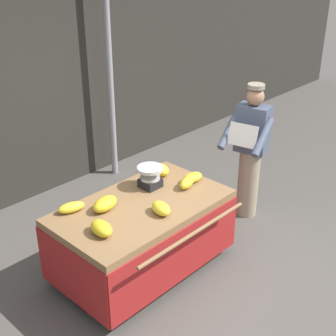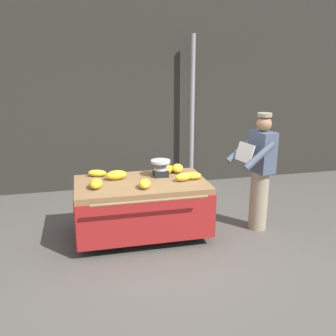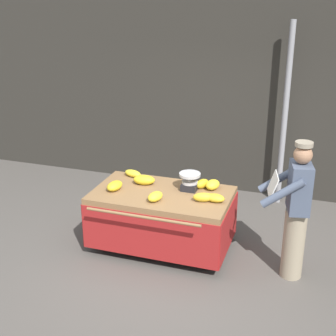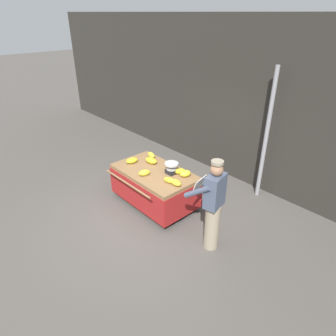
# 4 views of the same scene
# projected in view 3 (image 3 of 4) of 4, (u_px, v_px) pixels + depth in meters

# --- Properties ---
(ground_plane) EXTENTS (60.00, 60.00, 0.00)m
(ground_plane) POSITION_uv_depth(u_px,v_px,m) (173.00, 268.00, 5.96)
(ground_plane) COLOR #514C47
(back_wall) EXTENTS (16.00, 0.24, 3.76)m
(back_wall) POSITION_uv_depth(u_px,v_px,m) (227.00, 80.00, 7.78)
(back_wall) COLOR #2D2B26
(back_wall) RESTS_ON ground
(street_pole) EXTENTS (0.09, 0.09, 2.87)m
(street_pole) POSITION_uv_depth(u_px,v_px,m) (285.00, 117.00, 7.30)
(street_pole) COLOR gray
(street_pole) RESTS_ON ground
(banana_cart) EXTENTS (1.81, 1.25, 0.81)m
(banana_cart) POSITION_uv_depth(u_px,v_px,m) (162.00, 207.00, 6.23)
(banana_cart) COLOR olive
(banana_cart) RESTS_ON ground
(weighing_scale) EXTENTS (0.28, 0.28, 0.24)m
(weighing_scale) POSITION_uv_depth(u_px,v_px,m) (190.00, 182.00, 6.19)
(weighing_scale) COLOR black
(weighing_scale) RESTS_ON banana_cart
(banana_bunch_0) EXTENTS (0.32, 0.21, 0.13)m
(banana_bunch_0) POSITION_uv_depth(u_px,v_px,m) (144.00, 180.00, 6.39)
(banana_bunch_0) COLOR gold
(banana_bunch_0) RESTS_ON banana_cart
(banana_bunch_1) EXTENTS (0.21, 0.27, 0.11)m
(banana_bunch_1) POSITION_uv_depth(u_px,v_px,m) (155.00, 197.00, 5.90)
(banana_bunch_1) COLOR yellow
(banana_bunch_1) RESTS_ON banana_cart
(banana_bunch_2) EXTENTS (0.21, 0.29, 0.12)m
(banana_bunch_2) POSITION_uv_depth(u_px,v_px,m) (115.00, 186.00, 6.21)
(banana_bunch_2) COLOR gold
(banana_bunch_2) RESTS_ON banana_cart
(banana_bunch_3) EXTENTS (0.29, 0.20, 0.10)m
(banana_bunch_3) POSITION_uv_depth(u_px,v_px,m) (133.00, 173.00, 6.65)
(banana_bunch_3) COLOR yellow
(banana_bunch_3) RESTS_ON banana_cart
(banana_bunch_4) EXTENTS (0.28, 0.19, 0.12)m
(banana_bunch_4) POSITION_uv_depth(u_px,v_px,m) (203.00, 197.00, 5.88)
(banana_bunch_4) COLOR gold
(banana_bunch_4) RESTS_ON banana_cart
(banana_bunch_5) EXTENTS (0.26, 0.17, 0.10)m
(banana_bunch_5) POSITION_uv_depth(u_px,v_px,m) (215.00, 198.00, 5.87)
(banana_bunch_5) COLOR gold
(banana_bunch_5) RESTS_ON banana_cart
(banana_bunch_6) EXTENTS (0.21, 0.25, 0.12)m
(banana_bunch_6) POSITION_uv_depth(u_px,v_px,m) (202.00, 184.00, 6.27)
(banana_bunch_6) COLOR gold
(banana_bunch_6) RESTS_ON banana_cart
(banana_bunch_7) EXTENTS (0.22, 0.27, 0.13)m
(banana_bunch_7) POSITION_uv_depth(u_px,v_px,m) (213.00, 185.00, 6.24)
(banana_bunch_7) COLOR yellow
(banana_bunch_7) RESTS_ON banana_cart
(vendor_person) EXTENTS (0.65, 0.60, 1.71)m
(vendor_person) POSITION_uv_depth(u_px,v_px,m) (296.00, 211.00, 5.51)
(vendor_person) COLOR gray
(vendor_person) RESTS_ON ground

